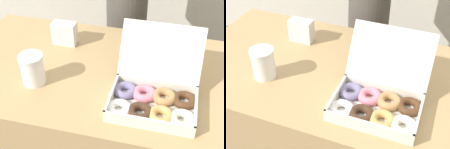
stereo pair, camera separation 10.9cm
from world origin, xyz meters
TOP-DOWN VIEW (x-y plane):
  - table at (0.00, 0.00)m, footprint 1.12×0.69m
  - donut_box at (0.28, -0.15)m, footprint 0.33×0.32m
  - coffee_cup at (-0.18, -0.13)m, footprint 0.09×0.09m
  - napkin_holder at (-0.16, 0.15)m, footprint 0.11×0.06m

SIDE VIEW (x-z plane):
  - table at x=0.00m, z-range 0.00..0.71m
  - donut_box at x=0.28m, z-range 0.63..0.86m
  - napkin_holder at x=-0.16m, z-range 0.71..0.82m
  - coffee_cup at x=-0.18m, z-range 0.71..0.84m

